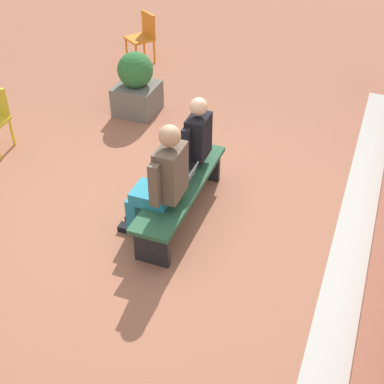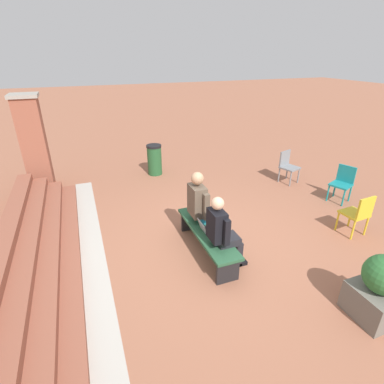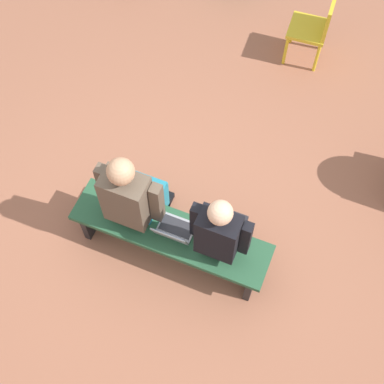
# 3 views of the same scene
# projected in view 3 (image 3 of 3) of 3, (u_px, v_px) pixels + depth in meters

# --- Properties ---
(ground_plane) EXTENTS (60.00, 60.00, 0.00)m
(ground_plane) POSITION_uv_depth(u_px,v_px,m) (175.00, 238.00, 5.13)
(ground_plane) COLOR #9E6047
(bench) EXTENTS (1.80, 0.44, 0.45)m
(bench) POSITION_uv_depth(u_px,v_px,m) (171.00, 236.00, 4.76)
(bench) COLOR #285638
(bench) RESTS_ON ground
(person_student) EXTENTS (0.51, 0.64, 1.29)m
(person_student) POSITION_uv_depth(u_px,v_px,m) (222.00, 230.00, 4.41)
(person_student) COLOR #232328
(person_student) RESTS_ON ground
(person_adult) EXTENTS (0.57, 0.72, 1.39)m
(person_adult) POSITION_uv_depth(u_px,v_px,m) (134.00, 195.00, 4.52)
(person_adult) COLOR teal
(person_adult) RESTS_ON ground
(laptop) EXTENTS (0.32, 0.29, 0.21)m
(laptop) POSITION_uv_depth(u_px,v_px,m) (174.00, 231.00, 4.62)
(laptop) COLOR #9EA0A5
(laptop) RESTS_ON bench
(plastic_chair_near_bench_left) EXTENTS (0.45, 0.45, 0.84)m
(plastic_chair_near_bench_left) POSITION_uv_depth(u_px,v_px,m) (316.00, 26.00, 5.87)
(plastic_chair_near_bench_left) COLOR gold
(plastic_chair_near_bench_left) RESTS_ON ground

